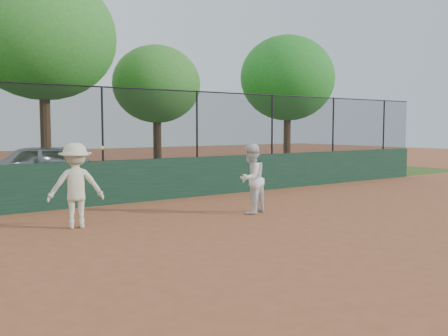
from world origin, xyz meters
TOP-DOWN VIEW (x-y plane):
  - ground at (0.00, 0.00)m, footprint 80.00×80.00m
  - back_wall at (0.00, 6.00)m, footprint 26.00×0.20m
  - grass_strip at (0.00, 12.00)m, footprint 36.00×12.00m
  - parked_car at (-0.55, 9.95)m, footprint 4.95×3.41m
  - player_second at (1.93, 2.65)m, footprint 1.00×0.89m
  - player_main at (-2.15, 3.41)m, footprint 1.29×0.95m
  - fence_assembly at (-0.03, 6.00)m, footprint 26.00×0.06m
  - tree_2 at (-0.57, 11.05)m, footprint 5.10×4.63m
  - tree_3 at (4.60, 12.54)m, footprint 3.86×3.51m
  - tree_4 at (11.21, 11.44)m, footprint 4.80×4.36m

SIDE VIEW (x-z plane):
  - ground at x=0.00m, z-range 0.00..0.00m
  - grass_strip at x=0.00m, z-range 0.00..0.01m
  - back_wall at x=0.00m, z-range 0.00..1.20m
  - parked_car at x=-0.55m, z-range 0.00..1.56m
  - player_second at x=1.93m, z-range 0.00..1.70m
  - player_main at x=-2.15m, z-range 0.00..1.78m
  - fence_assembly at x=-0.03m, z-range 1.24..3.24m
  - tree_3 at x=4.60m, z-range 1.12..6.74m
  - tree_4 at x=11.21m, z-range 1.20..7.76m
  - tree_2 at x=-0.57m, z-range 1.50..8.94m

